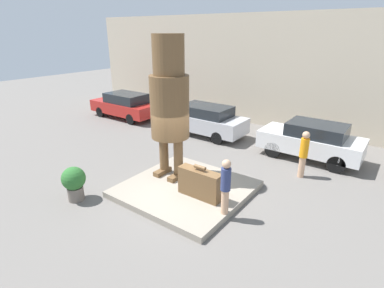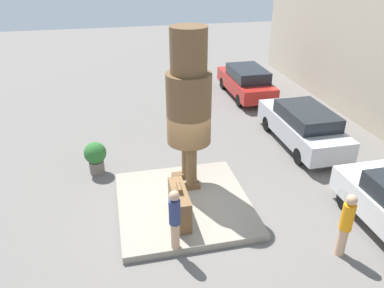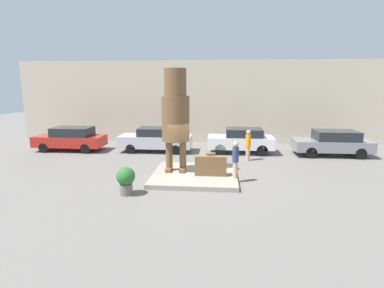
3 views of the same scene
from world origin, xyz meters
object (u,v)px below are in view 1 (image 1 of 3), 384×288
object	(u,v)px
parked_car_silver	(203,119)
planter_pot	(74,182)
statue_figure	(169,98)
worker_hivis	(304,153)
giant_suitcase	(200,183)
parked_car_red	(125,105)
parked_car_white	(311,140)
tourist	(226,185)

from	to	relation	value
parked_car_silver	planter_pot	size ratio (longest dim) A/B	4.09
statue_figure	worker_hivis	size ratio (longest dim) A/B	2.72
statue_figure	worker_hivis	xyz separation A→B (m)	(3.68, 3.02, -2.04)
giant_suitcase	worker_hivis	distance (m)	4.17
planter_pot	worker_hivis	size ratio (longest dim) A/B	0.64
parked_car_red	parked_car_white	world-z (taller)	parked_car_white
giant_suitcase	tourist	xyz separation A→B (m)	(1.08, -0.32, 0.45)
parked_car_red	statue_figure	bearing A→B (deg)	148.67
tourist	planter_pot	size ratio (longest dim) A/B	1.47
statue_figure	worker_hivis	bearing A→B (deg)	39.41
tourist	parked_car_white	distance (m)	5.91
tourist	worker_hivis	xyz separation A→B (m)	(0.92, 3.97, -0.14)
parked_car_red	parked_car_white	distance (m)	11.04
statue_figure	planter_pot	bearing A→B (deg)	-118.98
parked_car_silver	parked_car_white	distance (m)	5.41
statue_figure	parked_car_silver	bearing A→B (deg)	112.18
statue_figure	worker_hivis	distance (m)	5.18
giant_suitcase	tourist	world-z (taller)	tourist
statue_figure	parked_car_red	distance (m)	9.17
statue_figure	parked_car_silver	world-z (taller)	statue_figure
worker_hivis	giant_suitcase	bearing A→B (deg)	-118.73
statue_figure	parked_car_red	world-z (taller)	statue_figure
statue_figure	worker_hivis	world-z (taller)	statue_figure
giant_suitcase	parked_car_white	world-z (taller)	parked_car_white
giant_suitcase	parked_car_silver	size ratio (longest dim) A/B	0.31
planter_pot	worker_hivis	world-z (taller)	worker_hivis
parked_car_red	planter_pot	xyz separation A→B (m)	(6.03, -7.48, -0.16)
statue_figure	parked_car_white	world-z (taller)	statue_figure
parked_car_silver	planter_pot	bearing A→B (deg)	93.03
giant_suitcase	parked_car_red	xyz separation A→B (m)	(-9.29, 5.26, 0.15)
parked_car_silver	planter_pot	distance (m)	7.73
tourist	parked_car_silver	distance (m)	7.51
statue_figure	parked_car_silver	size ratio (longest dim) A/B	1.04
statue_figure	giant_suitcase	distance (m)	2.95
statue_figure	planter_pot	size ratio (longest dim) A/B	4.25
giant_suitcase	parked_car_silver	world-z (taller)	parked_car_silver
parked_car_red	worker_hivis	distance (m)	11.40
parked_car_red	worker_hivis	world-z (taller)	worker_hivis
giant_suitcase	planter_pot	world-z (taller)	giant_suitcase
tourist	planter_pot	bearing A→B (deg)	-156.35
statue_figure	giant_suitcase	bearing A→B (deg)	-20.45
giant_suitcase	parked_car_red	world-z (taller)	parked_car_red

